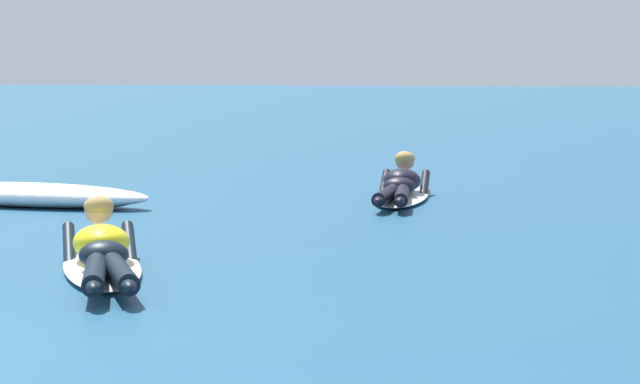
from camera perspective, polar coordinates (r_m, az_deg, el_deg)
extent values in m
plane|color=navy|center=(16.01, -8.36, 0.30)|extent=(120.00, 120.00, 0.00)
ellipsoid|color=white|center=(9.54, -9.33, -3.16)|extent=(1.24, 2.20, 0.07)
ellipsoid|color=white|center=(10.55, -9.54, -2.26)|extent=(0.25, 0.25, 0.06)
ellipsoid|color=yellow|center=(9.56, -9.36, -2.14)|extent=(0.62, 0.82, 0.35)
ellipsoid|color=black|center=(9.16, -9.25, -2.67)|extent=(0.42, 0.38, 0.20)
cylinder|color=black|center=(8.54, -9.62, -3.48)|extent=(0.40, 0.94, 0.14)
ellipsoid|color=black|center=(8.08, -9.68, -4.01)|extent=(0.17, 0.24, 0.08)
cylinder|color=black|center=(8.55, -8.55, -3.46)|extent=(0.50, 0.92, 0.14)
ellipsoid|color=black|center=(8.09, -8.21, -3.98)|extent=(0.17, 0.24, 0.08)
cylinder|color=black|center=(9.96, -10.70, -2.31)|extent=(0.27, 0.54, 0.32)
sphere|color=tan|center=(10.33, -10.72, -2.59)|extent=(0.09, 0.09, 0.09)
cylinder|color=black|center=(9.96, -8.16, -2.27)|extent=(0.27, 0.54, 0.32)
sphere|color=tan|center=(10.31, -8.27, -2.57)|extent=(0.09, 0.09, 0.09)
sphere|color=tan|center=(9.96, -9.46, -0.77)|extent=(0.21, 0.21, 0.21)
ellipsoid|color=#AD894C|center=(9.94, -9.46, -0.61)|extent=(0.28, 0.26, 0.16)
ellipsoid|color=white|center=(14.22, 3.51, -0.19)|extent=(0.57, 2.27, 0.07)
ellipsoid|color=white|center=(15.30, 3.85, 0.26)|extent=(0.20, 0.20, 0.06)
ellipsoid|color=black|center=(14.26, 3.53, 0.49)|extent=(0.40, 0.62, 0.34)
ellipsoid|color=black|center=(13.90, 3.41, 0.24)|extent=(0.34, 0.28, 0.20)
cylinder|color=black|center=(13.29, 2.84, -0.14)|extent=(0.19, 0.95, 0.14)
ellipsoid|color=black|center=(12.83, 2.54, -0.35)|extent=(0.10, 0.22, 0.08)
cylinder|color=black|center=(13.28, 3.53, -0.15)|extent=(0.20, 0.95, 0.14)
ellipsoid|color=black|center=(12.81, 3.46, -0.37)|extent=(0.10, 0.22, 0.08)
cylinder|color=black|center=(14.62, 2.78, 0.31)|extent=(0.09, 0.54, 0.32)
sphere|color=tan|center=(14.99, 2.91, 0.06)|extent=(0.09, 0.09, 0.09)
cylinder|color=black|center=(14.57, 4.50, 0.28)|extent=(0.09, 0.54, 0.32)
sphere|color=tan|center=(14.92, 4.58, 0.02)|extent=(0.09, 0.09, 0.09)
sphere|color=tan|center=(14.61, 3.66, 1.34)|extent=(0.21, 0.21, 0.21)
ellipsoid|color=#AD894C|center=(14.58, 3.65, 1.45)|extent=(0.22, 0.20, 0.16)
ellipsoid|color=white|center=(13.85, -12.37, -0.11)|extent=(2.75, 1.09, 0.24)
ellipsoid|color=white|center=(13.63, -9.72, -0.31)|extent=(1.02, 0.64, 0.17)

